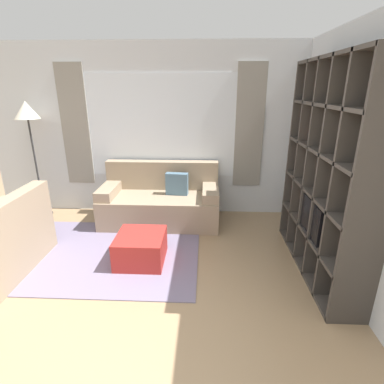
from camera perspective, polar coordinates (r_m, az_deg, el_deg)
The scene contains 8 objects.
ground_plane at distance 2.73m, azimuth -15.65°, elevation -30.22°, with size 16.00×16.00×0.00m, color #9E7F5B.
wall_back at distance 4.94m, azimuth -5.76°, elevation 11.32°, with size 5.64×0.11×2.70m.
wall_right at distance 3.65m, azimuth 27.78°, elevation 6.18°, with size 0.07×4.36×2.70m, color silver.
area_rug at distance 4.15m, azimuth -17.35°, elevation -11.00°, with size 2.59×1.79×0.01m, color slate.
shelving_unit at distance 3.55m, azimuth 24.83°, elevation 3.18°, with size 0.38×1.87×2.34m.
couch_main at distance 4.76m, azimuth -5.94°, elevation -1.86°, with size 1.81×0.85×0.92m.
ottoman at distance 3.78m, azimuth -9.71°, elevation -10.51°, with size 0.57×0.60×0.36m.
floor_lamp at distance 5.30m, azimuth -28.85°, elevation 12.40°, with size 0.36×0.36×1.85m.
Camera 1 is at (0.71, -1.65, 2.05)m, focal length 28.00 mm.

